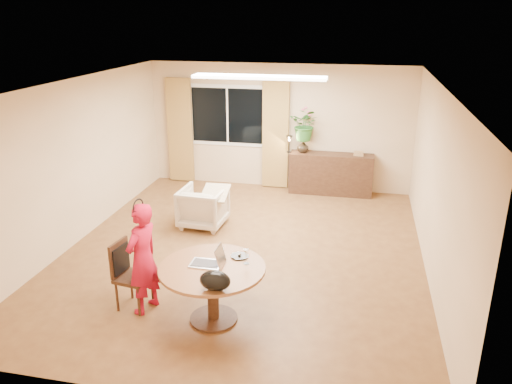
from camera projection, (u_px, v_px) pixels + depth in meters
floor at (243, 251)px, 7.87m from camera, size 6.50×6.50×0.00m
ceiling at (242, 85)px, 6.99m from camera, size 6.50×6.50×0.00m
wall_back at (279, 127)px, 10.42m from camera, size 5.50×0.00×5.50m
wall_left at (75, 162)px, 7.97m from camera, size 0.00×6.50×6.50m
wall_right at (436, 186)px, 6.89m from camera, size 0.00×6.50×6.50m
window at (228, 116)px, 10.55m from camera, size 1.70×0.03×1.30m
curtain_left at (180, 131)px, 10.81m from camera, size 0.55×0.08×2.25m
curtain_right at (276, 135)px, 10.39m from camera, size 0.55×0.08×2.25m
ceiling_panel at (259, 77)px, 8.10m from camera, size 2.20×0.35×0.05m
dining_table at (212, 278)px, 5.94m from camera, size 1.27×1.27×0.72m
dining_chair at (133, 276)px, 6.25m from camera, size 0.48×0.45×0.89m
child at (143, 258)px, 6.10m from camera, size 0.60×0.47×1.43m
laptop at (206, 255)px, 5.90m from camera, size 0.40×0.26×0.26m
tumbler at (221, 253)px, 6.13m from camera, size 0.08×0.08×0.10m
wine_glass at (246, 256)px, 5.93m from camera, size 0.07×0.07×0.19m
pot_lid at (240, 256)px, 6.12m from camera, size 0.25×0.25×0.04m
handbag at (215, 281)px, 5.36m from camera, size 0.38×0.26×0.23m
armchair at (203, 207)px, 8.72m from camera, size 0.79×0.82×0.70m
throw at (215, 188)px, 8.53m from camera, size 0.47×0.57×0.03m
sideboard at (331, 174)px, 10.27m from camera, size 1.70×0.41×0.85m
vase at (303, 146)px, 10.20m from camera, size 0.27×0.27×0.25m
bouquet at (305, 125)px, 10.04m from camera, size 0.71×0.65×0.66m
book_stack at (359, 153)px, 10.01m from camera, size 0.24×0.21×0.08m
desk_lamp at (289, 144)px, 10.19m from camera, size 0.16×0.16×0.36m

